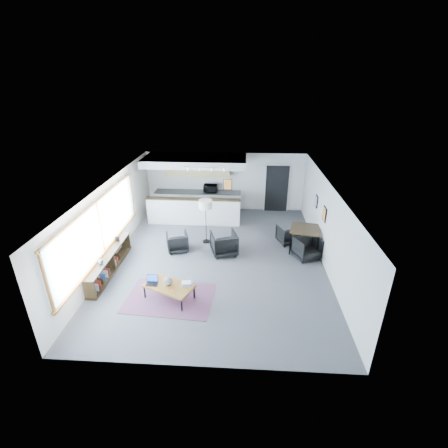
# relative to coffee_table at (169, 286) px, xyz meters

# --- Properties ---
(room) EXTENTS (7.02, 9.02, 2.62)m
(room) POSITION_rel_coffee_table_xyz_m (1.15, 2.23, 0.90)
(room) COLOR #4C4C4F
(room) RESTS_ON ground
(window) EXTENTS (0.10, 5.95, 1.66)m
(window) POSITION_rel_coffee_table_xyz_m (-2.31, 1.33, 1.05)
(window) COLOR #8CBFFF
(window) RESTS_ON room
(console) EXTENTS (0.35, 3.00, 0.80)m
(console) POSITION_rel_coffee_table_xyz_m (-2.15, 1.19, -0.08)
(console) COLOR #2F2110
(console) RESTS_ON floor
(kitchenette) EXTENTS (4.20, 1.96, 2.60)m
(kitchenette) POSITION_rel_coffee_table_xyz_m (-0.05, 5.94, 0.98)
(kitchenette) COLOR white
(kitchenette) RESTS_ON floor
(doorway) EXTENTS (1.10, 0.12, 2.15)m
(doorway) POSITION_rel_coffee_table_xyz_m (3.45, 6.65, 0.67)
(doorway) COLOR black
(doorway) RESTS_ON room
(track_light) EXTENTS (1.60, 0.07, 0.15)m
(track_light) POSITION_rel_coffee_table_xyz_m (0.56, 4.43, 2.13)
(track_light) COLOR silver
(track_light) RESTS_ON room
(wall_art_lower) EXTENTS (0.03, 0.38, 0.48)m
(wall_art_lower) POSITION_rel_coffee_table_xyz_m (4.62, 2.63, 1.15)
(wall_art_lower) COLOR black
(wall_art_lower) RESTS_ON room
(wall_art_upper) EXTENTS (0.03, 0.34, 0.44)m
(wall_art_upper) POSITION_rel_coffee_table_xyz_m (4.62, 3.93, 1.10)
(wall_art_upper) COLOR black
(wall_art_upper) RESTS_ON room
(kilim_rug) EXTENTS (2.48, 1.78, 0.01)m
(kilim_rug) POSITION_rel_coffee_table_xyz_m (-0.00, -0.00, -0.39)
(kilim_rug) COLOR #572E44
(kilim_rug) RESTS_ON floor
(coffee_table) EXTENTS (1.50, 1.19, 0.43)m
(coffee_table) POSITION_rel_coffee_table_xyz_m (0.00, 0.00, 0.00)
(coffee_table) COLOR brown
(coffee_table) RESTS_ON floor
(laptop) EXTENTS (0.32, 0.26, 0.22)m
(laptop) POSITION_rel_coffee_table_xyz_m (-0.48, 0.08, 0.10)
(laptop) COLOR black
(laptop) RESTS_ON coffee_table
(ceramic_pot) EXTENTS (0.24, 0.24, 0.24)m
(ceramic_pot) POSITION_rel_coffee_table_xyz_m (-0.02, 0.01, 0.16)
(ceramic_pot) COLOR gray
(ceramic_pot) RESTS_ON coffee_table
(book_stack) EXTENTS (0.32, 0.27, 0.09)m
(book_stack) POSITION_rel_coffee_table_xyz_m (0.49, 0.06, 0.07)
(book_stack) COLOR silver
(book_stack) RESTS_ON coffee_table
(coaster) EXTENTS (0.11, 0.11, 0.01)m
(coaster) POSITION_rel_coffee_table_xyz_m (0.14, -0.23, 0.04)
(coaster) COLOR #E5590C
(coaster) RESTS_ON coffee_table
(armchair_left) EXTENTS (0.87, 0.85, 0.73)m
(armchair_left) POSITION_rel_coffee_table_xyz_m (-0.30, 2.71, -0.04)
(armchair_left) COLOR black
(armchair_left) RESTS_ON floor
(armchair_right) EXTENTS (1.03, 0.99, 0.86)m
(armchair_right) POSITION_rel_coffee_table_xyz_m (1.35, 2.58, 0.03)
(armchair_right) COLOR black
(armchair_right) RESTS_ON floor
(floor_lamp) EXTENTS (0.57, 0.57, 1.65)m
(floor_lamp) POSITION_rel_coffee_table_xyz_m (0.65, 3.41, 1.03)
(floor_lamp) COLOR black
(floor_lamp) RESTS_ON floor
(dining_table) EXTENTS (1.20, 1.20, 0.85)m
(dining_table) POSITION_rel_coffee_table_xyz_m (4.15, 2.99, 0.37)
(dining_table) COLOR #2F2110
(dining_table) RESTS_ON floor
(dining_chair_near) EXTENTS (0.89, 0.86, 0.70)m
(dining_chair_near) POSITION_rel_coffee_table_xyz_m (4.15, 2.49, -0.05)
(dining_chair_near) COLOR black
(dining_chair_near) RESTS_ON floor
(dining_chair_far) EXTENTS (0.77, 0.74, 0.63)m
(dining_chair_far) POSITION_rel_coffee_table_xyz_m (3.66, 3.52, -0.09)
(dining_chair_far) COLOR black
(dining_chair_far) RESTS_ON floor
(microwave) EXTENTS (0.60, 0.35, 0.39)m
(microwave) POSITION_rel_coffee_table_xyz_m (0.52, 6.38, 0.73)
(microwave) COLOR black
(microwave) RESTS_ON kitchenette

